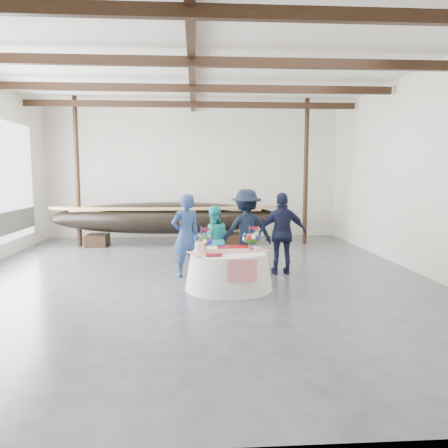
{
  "coord_description": "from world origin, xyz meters",
  "views": [
    {
      "loc": [
        0.05,
        -9.3,
        2.22
      ],
      "look_at": [
        0.68,
        0.34,
        1.09
      ],
      "focal_mm": 35.0,
      "sensor_mm": 36.0,
      "label": 1
    }
  ],
  "objects": [
    {
      "name": "guest_woman_teal",
      "position": [
        0.44,
        0.29,
        0.75
      ],
      "size": [
        0.79,
        0.65,
        1.5
      ],
      "primitive_type": "imported",
      "rotation": [
        0.0,
        0.0,
        3.26
      ],
      "color": "#23B4B3",
      "rests_on": "ground"
    },
    {
      "name": "guest_man_right",
      "position": [
        1.96,
        0.09,
        0.9
      ],
      "size": [
        1.06,
        0.45,
        1.8
      ],
      "primitive_type": "imported",
      "rotation": [
        0.0,
        0.0,
        3.13
      ],
      "color": "black",
      "rests_on": "ground"
    },
    {
      "name": "floor",
      "position": [
        0.0,
        0.0,
        0.0
      ],
      "size": [
        10.0,
        12.0,
        0.01
      ],
      "primitive_type": "cube",
      "color": "#3D3D42",
      "rests_on": "ground"
    },
    {
      "name": "guest_man_left",
      "position": [
        1.2,
        0.41,
        0.93
      ],
      "size": [
        1.31,
        0.9,
        1.87
      ],
      "primitive_type": "imported",
      "rotation": [
        0.0,
        0.0,
        3.32
      ],
      "color": "black",
      "rests_on": "ground"
    },
    {
      "name": "guest_woman_blue",
      "position": [
        -0.16,
        0.01,
        0.89
      ],
      "size": [
        0.77,
        0.67,
        1.79
      ],
      "primitive_type": "imported",
      "rotation": [
        0.0,
        0.0,
        3.59
      ],
      "color": "navy",
      "rests_on": "ground"
    },
    {
      "name": "longboat_display",
      "position": [
        -0.82,
        4.2,
        0.85
      ],
      "size": [
        7.14,
        1.43,
        1.34
      ],
      "color": "black",
      "rests_on": "ground"
    },
    {
      "name": "pavilion_structure",
      "position": [
        0.0,
        0.74,
        4.0
      ],
      "size": [
        9.8,
        11.76,
        4.5
      ],
      "color": "black",
      "rests_on": "ground"
    },
    {
      "name": "wall_back",
      "position": [
        0.0,
        6.0,
        2.25
      ],
      "size": [
        10.0,
        0.02,
        4.5
      ],
      "primitive_type": "cube",
      "color": "silver",
      "rests_on": "ground"
    },
    {
      "name": "wall_right",
      "position": [
        5.0,
        0.0,
        2.25
      ],
      "size": [
        0.02,
        12.0,
        4.5
      ],
      "primitive_type": "cube",
      "color": "silver",
      "rests_on": "ground"
    },
    {
      "name": "wall_front",
      "position": [
        0.0,
        -6.0,
        2.25
      ],
      "size": [
        10.0,
        0.02,
        4.5
      ],
      "primitive_type": "cube",
      "color": "silver",
      "rests_on": "ground"
    },
    {
      "name": "ceiling",
      "position": [
        0.0,
        0.0,
        4.5
      ],
      "size": [
        10.0,
        12.0,
        0.01
      ],
      "primitive_type": "cube",
      "color": "white",
      "rests_on": "wall_back"
    },
    {
      "name": "tabletop_items",
      "position": [
        0.63,
        -0.9,
        0.87
      ],
      "size": [
        1.65,
        1.05,
        0.4
      ],
      "color": "red",
      "rests_on": "banquet_table"
    },
    {
      "name": "banquet_table",
      "position": [
        0.68,
        -1.06,
        0.36
      ],
      "size": [
        1.68,
        1.68,
        0.72
      ],
      "color": "silver",
      "rests_on": "ground"
    }
  ]
}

